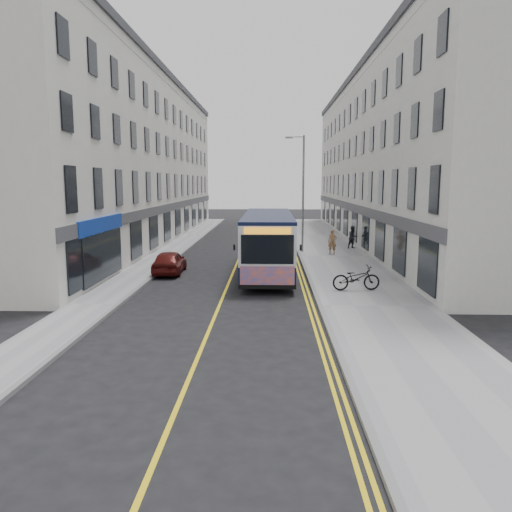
# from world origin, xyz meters

# --- Properties ---
(ground) EXTENTS (140.00, 140.00, 0.00)m
(ground) POSITION_xyz_m (0.00, 0.00, 0.00)
(ground) COLOR black
(ground) RESTS_ON ground
(pavement_east) EXTENTS (4.50, 64.00, 0.12)m
(pavement_east) POSITION_xyz_m (6.25, 12.00, 0.06)
(pavement_east) COLOR gray
(pavement_east) RESTS_ON ground
(pavement_west) EXTENTS (2.00, 64.00, 0.12)m
(pavement_west) POSITION_xyz_m (-5.00, 12.00, 0.06)
(pavement_west) COLOR gray
(pavement_west) RESTS_ON ground
(kerb_east) EXTENTS (0.18, 64.00, 0.13)m
(kerb_east) POSITION_xyz_m (4.00, 12.00, 0.07)
(kerb_east) COLOR slate
(kerb_east) RESTS_ON ground
(kerb_west) EXTENTS (0.18, 64.00, 0.13)m
(kerb_west) POSITION_xyz_m (-4.00, 12.00, 0.07)
(kerb_west) COLOR slate
(kerb_west) RESTS_ON ground
(road_centre_line) EXTENTS (0.12, 64.00, 0.01)m
(road_centre_line) POSITION_xyz_m (0.00, 12.00, 0.00)
(road_centre_line) COLOR yellow
(road_centre_line) RESTS_ON ground
(road_dbl_yellow_inner) EXTENTS (0.10, 64.00, 0.01)m
(road_dbl_yellow_inner) POSITION_xyz_m (3.55, 12.00, 0.00)
(road_dbl_yellow_inner) COLOR yellow
(road_dbl_yellow_inner) RESTS_ON ground
(road_dbl_yellow_outer) EXTENTS (0.10, 64.00, 0.01)m
(road_dbl_yellow_outer) POSITION_xyz_m (3.75, 12.00, 0.00)
(road_dbl_yellow_outer) COLOR yellow
(road_dbl_yellow_outer) RESTS_ON ground
(terrace_east) EXTENTS (6.00, 46.00, 13.00)m
(terrace_east) POSITION_xyz_m (11.50, 21.00, 6.50)
(terrace_east) COLOR silver
(terrace_east) RESTS_ON ground
(terrace_west) EXTENTS (6.00, 46.00, 13.00)m
(terrace_west) POSITION_xyz_m (-9.00, 21.00, 6.50)
(terrace_west) COLOR silver
(terrace_west) RESTS_ON ground
(streetlamp) EXTENTS (1.32, 0.18, 8.00)m
(streetlamp) POSITION_xyz_m (4.17, 14.00, 4.38)
(streetlamp) COLOR gray
(streetlamp) RESTS_ON ground
(city_bus) EXTENTS (2.58, 11.05, 3.21)m
(city_bus) POSITION_xyz_m (1.90, 6.26, 1.76)
(city_bus) COLOR black
(city_bus) RESTS_ON ground
(bicycle) EXTENTS (2.17, 0.93, 1.11)m
(bicycle) POSITION_xyz_m (5.85, 1.55, 0.68)
(bicycle) COLOR black
(bicycle) RESTS_ON pavement_east
(pedestrian_near) EXTENTS (0.68, 0.53, 1.63)m
(pedestrian_near) POSITION_xyz_m (6.17, 12.81, 0.94)
(pedestrian_near) COLOR olive
(pedestrian_near) RESTS_ON pavement_east
(pedestrian_far) EXTENTS (0.97, 0.89, 1.62)m
(pedestrian_far) POSITION_xyz_m (8.00, 15.70, 0.93)
(pedestrian_far) COLOR black
(pedestrian_far) RESTS_ON pavement_east
(car_white) EXTENTS (1.78, 4.85, 1.59)m
(car_white) POSITION_xyz_m (3.16, 22.04, 0.79)
(car_white) COLOR white
(car_white) RESTS_ON ground
(car_maroon) EXTENTS (1.59, 3.74, 1.26)m
(car_maroon) POSITION_xyz_m (-3.40, 6.03, 0.63)
(car_maroon) COLOR #54110E
(car_maroon) RESTS_ON ground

